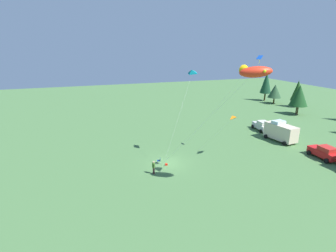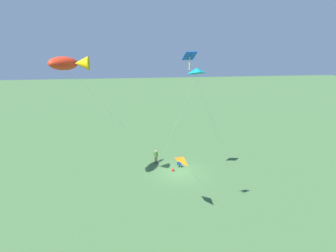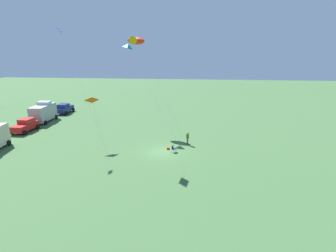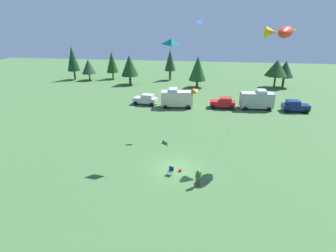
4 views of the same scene
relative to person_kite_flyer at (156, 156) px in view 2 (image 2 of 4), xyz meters
The scene contains 8 objects.
ground_plane 3.84m from the person_kite_flyer, 131.89° to the left, with size 160.00×160.00×0.00m, color #41693A.
person_kite_flyer is the anchor object (origin of this frame).
folding_chair 3.15m from the person_kite_flyer, 149.55° to the left, with size 0.61×0.61×0.82m.
backpack_on_grass 3.07m from the person_kite_flyer, 128.66° to the left, with size 0.32×0.22×0.22m, color red.
kite_large_fish 16.13m from the person_kite_flyer, 47.58° to the left, with size 9.11×9.78×13.64m.
kite_delta_orange 12.77m from the person_kite_flyer, 96.76° to the left, with size 4.61×3.77×6.40m.
kite_diamond_blue 18.82m from the person_kite_flyer, 95.76° to the left, with size 7.24×7.98×14.15m.
kite_delta_teal 13.19m from the person_kite_flyer, 117.86° to the left, with size 4.10×6.00×12.48m.
Camera 2 is at (4.35, 27.02, 14.77)m, focal length 28.00 mm.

